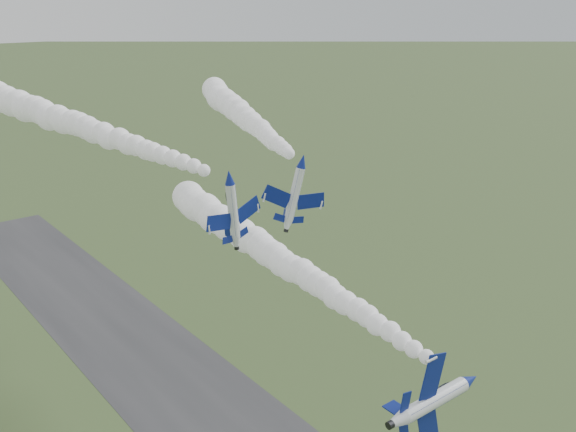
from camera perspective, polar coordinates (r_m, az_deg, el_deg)
name	(u,v)px	position (r m, az deg, el deg)	size (l,w,h in m)	color
runway	(222,428)	(112.89, -5.89, -18.21)	(24.00, 260.00, 0.04)	#2E2E31
jet_lead	(471,380)	(75.15, 15.95, -13.87)	(3.61, 13.92, 11.51)	silver
smoke_trail_jet_lead	(280,259)	(97.07, -0.72, -3.84)	(5.91, 65.40, 5.91)	white
jet_pair_left	(230,177)	(87.12, -5.20, 3.45)	(9.99, 11.86, 2.97)	silver
smoke_trail_jet_pair_left	(83,127)	(114.30, -17.77, 7.52)	(5.60, 65.90, 5.60)	white
jet_pair_right	(303,161)	(93.29, 1.32, 4.90)	(9.85, 11.79, 3.57)	silver
smoke_trail_jet_pair_right	(245,117)	(119.68, -3.85, 8.78)	(5.34, 52.48, 5.34)	white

